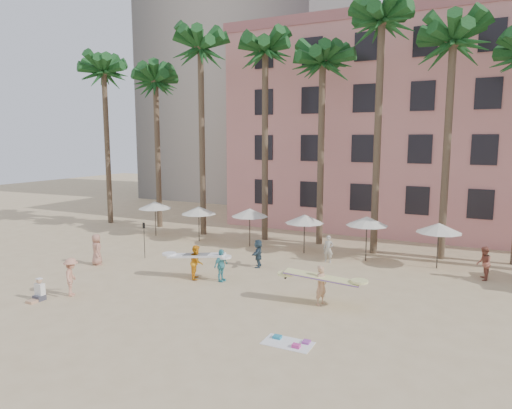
% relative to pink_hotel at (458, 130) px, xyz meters
% --- Properties ---
extents(ground, '(120.00, 120.00, 0.00)m').
position_rel_pink_hotel_xyz_m(ground, '(-7.00, -26.00, -8.00)').
color(ground, '#D1B789').
rests_on(ground, ground).
extents(pink_hotel, '(35.00, 14.00, 16.00)m').
position_rel_pink_hotel_xyz_m(pink_hotel, '(0.00, 0.00, 0.00)').
color(pink_hotel, '#DF8C88').
rests_on(pink_hotel, ground).
extents(palm_row, '(44.40, 5.40, 16.30)m').
position_rel_pink_hotel_xyz_m(palm_row, '(-6.49, -11.00, 4.97)').
color(palm_row, brown).
rests_on(palm_row, ground).
extents(umbrella_row, '(22.50, 2.70, 2.73)m').
position_rel_pink_hotel_xyz_m(umbrella_row, '(-10.00, -13.50, -5.67)').
color(umbrella_row, '#332B23').
rests_on(umbrella_row, ground).
extents(beach_towel, '(1.81, 1.01, 0.14)m').
position_rel_pink_hotel_xyz_m(beach_towel, '(-3.83, -26.07, -7.97)').
color(beach_towel, white).
rests_on(beach_towel, ground).
extents(carrier_yellow, '(3.36, 1.15, 1.78)m').
position_rel_pink_hotel_xyz_m(carrier_yellow, '(-4.07, -21.82, -6.99)').
color(carrier_yellow, tan).
rests_on(carrier_yellow, ground).
extents(carrier_white, '(3.13, 1.48, 1.80)m').
position_rel_pink_hotel_xyz_m(carrier_white, '(-11.15, -21.13, -7.04)').
color(carrier_white, '#FFA61A').
rests_on(carrier_white, ground).
extents(beachgoers, '(21.18, 12.43, 1.82)m').
position_rel_pink_hotel_xyz_m(beachgoers, '(-9.87, -20.08, -7.13)').
color(beachgoers, '#52B7C1').
rests_on(beachgoers, ground).
extents(paddle, '(0.18, 0.04, 2.23)m').
position_rel_pink_hotel_xyz_m(paddle, '(-16.39, -19.06, -6.59)').
color(paddle, black).
rests_on(paddle, ground).
extents(seated_man, '(0.45, 0.78, 1.02)m').
position_rel_pink_hotel_xyz_m(seated_man, '(-15.77, -27.09, -7.65)').
color(seated_man, '#3F3F4C').
rests_on(seated_man, ground).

